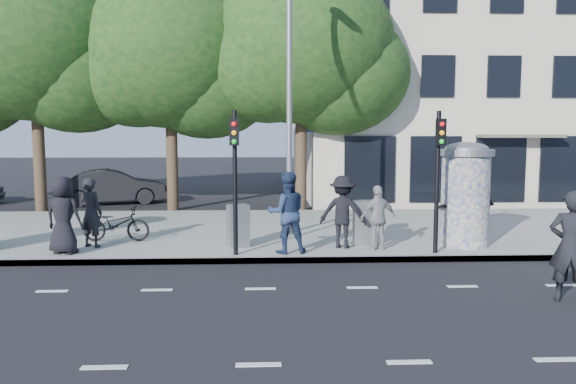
{
  "coord_description": "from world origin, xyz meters",
  "views": [
    {
      "loc": [
        0.09,
        -9.29,
        3.04
      ],
      "look_at": [
        0.63,
        3.5,
        1.68
      ],
      "focal_mm": 35.0,
      "sensor_mm": 36.0,
      "label": 1
    }
  ],
  "objects_px": {
    "man_road": "(571,246)",
    "traffic_pole_near": "(235,167)",
    "ped_e": "(378,218)",
    "car_mid": "(113,187)",
    "street_lamp": "(289,69)",
    "ped_f": "(471,209)",
    "ped_a": "(63,215)",
    "traffic_pole_far": "(438,167)",
    "ped_c": "(287,213)",
    "ad_column_right": "(465,192)",
    "cabinet_left": "(238,226)",
    "bicycle": "(116,224)",
    "ped_b": "(91,212)",
    "ped_d": "(343,212)",
    "cabinet_right": "(364,223)"
  },
  "relations": [
    {
      "from": "man_road",
      "to": "traffic_pole_near",
      "type": "bearing_deg",
      "value": -4.73
    },
    {
      "from": "ped_e",
      "to": "car_mid",
      "type": "distance_m",
      "value": 14.04
    },
    {
      "from": "street_lamp",
      "to": "ped_e",
      "type": "height_order",
      "value": "street_lamp"
    },
    {
      "from": "ped_e",
      "to": "ped_f",
      "type": "bearing_deg",
      "value": 176.73
    },
    {
      "from": "ped_a",
      "to": "traffic_pole_far",
      "type": "bearing_deg",
      "value": -167.11
    },
    {
      "from": "ped_c",
      "to": "man_road",
      "type": "xyz_separation_m",
      "value": [
        4.95,
        -3.63,
        -0.12
      ]
    },
    {
      "from": "ad_column_right",
      "to": "cabinet_left",
      "type": "bearing_deg",
      "value": 179.29
    },
    {
      "from": "ped_a",
      "to": "ped_f",
      "type": "distance_m",
      "value": 10.06
    },
    {
      "from": "ped_e",
      "to": "bicycle",
      "type": "xyz_separation_m",
      "value": [
        -6.74,
        1.39,
        -0.34
      ]
    },
    {
      "from": "ped_b",
      "to": "bicycle",
      "type": "distance_m",
      "value": 0.95
    },
    {
      "from": "ped_d",
      "to": "man_road",
      "type": "height_order",
      "value": "man_road"
    },
    {
      "from": "bicycle",
      "to": "car_mid",
      "type": "height_order",
      "value": "car_mid"
    },
    {
      "from": "bicycle",
      "to": "car_mid",
      "type": "distance_m",
      "value": 9.49
    },
    {
      "from": "bicycle",
      "to": "ped_a",
      "type": "bearing_deg",
      "value": 153.68
    },
    {
      "from": "traffic_pole_near",
      "to": "man_road",
      "type": "distance_m",
      "value": 7.16
    },
    {
      "from": "traffic_pole_far",
      "to": "ped_c",
      "type": "xyz_separation_m",
      "value": [
        -3.58,
        0.2,
        -1.1
      ]
    },
    {
      "from": "ped_c",
      "to": "ped_a",
      "type": "bearing_deg",
      "value": -8.2
    },
    {
      "from": "traffic_pole_far",
      "to": "ped_f",
      "type": "relative_size",
      "value": 1.82
    },
    {
      "from": "cabinet_right",
      "to": "ad_column_right",
      "type": "bearing_deg",
      "value": -3.77
    },
    {
      "from": "ped_a",
      "to": "car_mid",
      "type": "distance_m",
      "value": 10.81
    },
    {
      "from": "ped_a",
      "to": "ped_e",
      "type": "bearing_deg",
      "value": -164.06
    },
    {
      "from": "ped_e",
      "to": "cabinet_left",
      "type": "xyz_separation_m",
      "value": [
        -3.46,
        0.53,
        -0.26
      ]
    },
    {
      "from": "traffic_pole_far",
      "to": "cabinet_right",
      "type": "height_order",
      "value": "traffic_pole_far"
    },
    {
      "from": "ped_c",
      "to": "cabinet_right",
      "type": "relative_size",
      "value": 1.69
    },
    {
      "from": "traffic_pole_far",
      "to": "man_road",
      "type": "bearing_deg",
      "value": -68.26
    },
    {
      "from": "ad_column_right",
      "to": "ped_f",
      "type": "relative_size",
      "value": 1.42
    },
    {
      "from": "ped_b",
      "to": "ped_c",
      "type": "relative_size",
      "value": 0.9
    },
    {
      "from": "ped_e",
      "to": "cabinet_left",
      "type": "bearing_deg",
      "value": -22.06
    },
    {
      "from": "street_lamp",
      "to": "car_mid",
      "type": "relative_size",
      "value": 1.79
    },
    {
      "from": "bicycle",
      "to": "cabinet_right",
      "type": "bearing_deg",
      "value": -94.83
    },
    {
      "from": "cabinet_right",
      "to": "ped_f",
      "type": "bearing_deg",
      "value": -3.92
    },
    {
      "from": "car_mid",
      "to": "cabinet_left",
      "type": "bearing_deg",
      "value": -167.37
    },
    {
      "from": "bicycle",
      "to": "cabinet_left",
      "type": "height_order",
      "value": "cabinet_left"
    },
    {
      "from": "cabinet_right",
      "to": "ped_e",
      "type": "bearing_deg",
      "value": -68.92
    },
    {
      "from": "ped_a",
      "to": "ped_f",
      "type": "bearing_deg",
      "value": -161.78
    },
    {
      "from": "street_lamp",
      "to": "man_road",
      "type": "relative_size",
      "value": 3.96
    },
    {
      "from": "car_mid",
      "to": "cabinet_right",
      "type": "bearing_deg",
      "value": -155.28
    },
    {
      "from": "traffic_pole_near",
      "to": "traffic_pole_far",
      "type": "height_order",
      "value": "same"
    },
    {
      "from": "ped_b",
      "to": "bicycle",
      "type": "height_order",
      "value": "ped_b"
    },
    {
      "from": "ad_column_right",
      "to": "cabinet_right",
      "type": "relative_size",
      "value": 2.29
    },
    {
      "from": "street_lamp",
      "to": "ped_d",
      "type": "bearing_deg",
      "value": -58.95
    },
    {
      "from": "traffic_pole_far",
      "to": "ped_e",
      "type": "height_order",
      "value": "traffic_pole_far"
    },
    {
      "from": "ped_a",
      "to": "man_road",
      "type": "distance_m",
      "value": 10.93
    },
    {
      "from": "ad_column_right",
      "to": "cabinet_right",
      "type": "bearing_deg",
      "value": 177.34
    },
    {
      "from": "ped_e",
      "to": "cabinet_right",
      "type": "bearing_deg",
      "value": -81.23
    },
    {
      "from": "ped_c",
      "to": "car_mid",
      "type": "relative_size",
      "value": 0.44
    },
    {
      "from": "bicycle",
      "to": "cabinet_right",
      "type": "distance_m",
      "value": 6.56
    },
    {
      "from": "traffic_pole_near",
      "to": "street_lamp",
      "type": "bearing_deg",
      "value": 63.77
    },
    {
      "from": "traffic_pole_near",
      "to": "ped_f",
      "type": "bearing_deg",
      "value": 8.54
    },
    {
      "from": "traffic_pole_near",
      "to": "cabinet_right",
      "type": "height_order",
      "value": "traffic_pole_near"
    }
  ]
}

